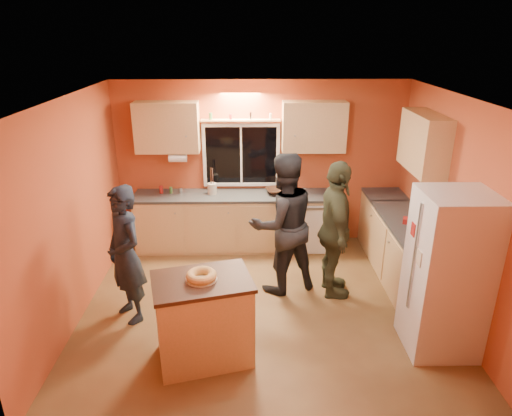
{
  "coord_description": "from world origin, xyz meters",
  "views": [
    {
      "loc": [
        -0.19,
        -4.95,
        3.3
      ],
      "look_at": [
        -0.1,
        0.4,
        1.19
      ],
      "focal_mm": 32.0,
      "sensor_mm": 36.0,
      "label": 1
    }
  ],
  "objects_px": {
    "refrigerator": "(447,274)",
    "person_center": "(283,224)",
    "island": "(204,319)",
    "person_right": "(335,231)",
    "person_left": "(125,255)"
  },
  "relations": [
    {
      "from": "person_center",
      "to": "refrigerator",
      "type": "bearing_deg",
      "value": 121.03
    },
    {
      "from": "refrigerator",
      "to": "person_left",
      "type": "xyz_separation_m",
      "value": [
        -3.52,
        0.61,
        -0.06
      ]
    },
    {
      "from": "person_right",
      "to": "person_left",
      "type": "bearing_deg",
      "value": 101.51
    },
    {
      "from": "island",
      "to": "person_right",
      "type": "distance_m",
      "value": 2.06
    },
    {
      "from": "island",
      "to": "person_right",
      "type": "height_order",
      "value": "person_right"
    },
    {
      "from": "island",
      "to": "person_left",
      "type": "bearing_deg",
      "value": 127.02
    },
    {
      "from": "person_left",
      "to": "person_center",
      "type": "distance_m",
      "value": 1.98
    },
    {
      "from": "person_left",
      "to": "person_right",
      "type": "distance_m",
      "value": 2.59
    },
    {
      "from": "person_left",
      "to": "person_right",
      "type": "xyz_separation_m",
      "value": [
        2.54,
        0.49,
        0.07
      ]
    },
    {
      "from": "person_center",
      "to": "island",
      "type": "bearing_deg",
      "value": 34.95
    },
    {
      "from": "refrigerator",
      "to": "person_center",
      "type": "relative_size",
      "value": 0.95
    },
    {
      "from": "refrigerator",
      "to": "person_left",
      "type": "bearing_deg",
      "value": 170.21
    },
    {
      "from": "refrigerator",
      "to": "person_center",
      "type": "distance_m",
      "value": 2.06
    },
    {
      "from": "refrigerator",
      "to": "person_center",
      "type": "bearing_deg",
      "value": 142.93
    },
    {
      "from": "island",
      "to": "person_left",
      "type": "relative_size",
      "value": 0.67
    }
  ]
}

